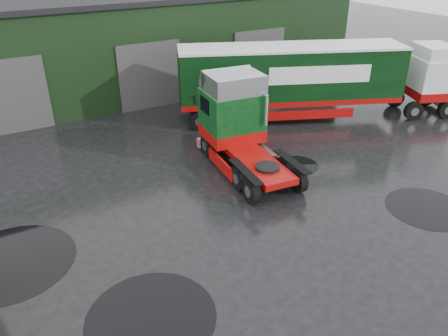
{
  "coord_description": "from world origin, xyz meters",
  "views": [
    {
      "loc": [
        -7.25,
        -10.98,
        9.54
      ],
      "look_at": [
        0.15,
        1.78,
        1.7
      ],
      "focal_mm": 35.0,
      "sensor_mm": 36.0,
      "label": 1
    }
  ],
  "objects_px": {
    "hero_tractor": "(250,130)",
    "wash_bucket": "(254,134)",
    "warehouse": "(117,39)",
    "tree_back_b": "(165,5)",
    "lorry_right": "(290,83)"
  },
  "relations": [
    {
      "from": "tree_back_b",
      "to": "wash_bucket",
      "type": "bearing_deg",
      "value": -102.38
    },
    {
      "from": "warehouse",
      "to": "tree_back_b",
      "type": "height_order",
      "value": "tree_back_b"
    },
    {
      "from": "warehouse",
      "to": "lorry_right",
      "type": "bearing_deg",
      "value": -62.48
    },
    {
      "from": "lorry_right",
      "to": "wash_bucket",
      "type": "bearing_deg",
      "value": -45.62
    },
    {
      "from": "warehouse",
      "to": "wash_bucket",
      "type": "bearing_deg",
      "value": -77.49
    },
    {
      "from": "hero_tractor",
      "to": "wash_bucket",
      "type": "distance_m",
      "value": 4.42
    },
    {
      "from": "hero_tractor",
      "to": "tree_back_b",
      "type": "relative_size",
      "value": 0.9
    },
    {
      "from": "wash_bucket",
      "to": "warehouse",
      "type": "bearing_deg",
      "value": 102.51
    },
    {
      "from": "warehouse",
      "to": "hero_tractor",
      "type": "relative_size",
      "value": 4.8
    },
    {
      "from": "hero_tractor",
      "to": "lorry_right",
      "type": "xyz_separation_m",
      "value": [
        5.63,
        4.47,
        0.04
      ]
    },
    {
      "from": "warehouse",
      "to": "tree_back_b",
      "type": "xyz_separation_m",
      "value": [
        8.0,
        10.0,
        0.59
      ]
    },
    {
      "from": "warehouse",
      "to": "lorry_right",
      "type": "height_order",
      "value": "warehouse"
    },
    {
      "from": "warehouse",
      "to": "tree_back_b",
      "type": "distance_m",
      "value": 12.82
    },
    {
      "from": "warehouse",
      "to": "wash_bucket",
      "type": "xyz_separation_m",
      "value": [
        2.92,
        -13.15,
        -2.99
      ]
    },
    {
      "from": "hero_tractor",
      "to": "wash_bucket",
      "type": "bearing_deg",
      "value": 59.73
    }
  ]
}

